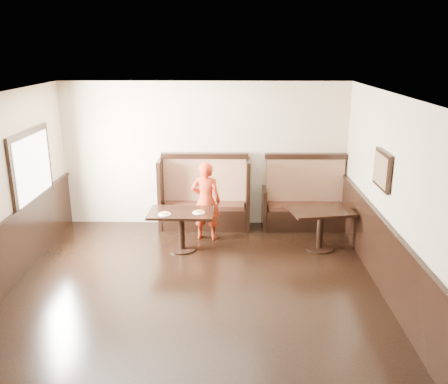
{
  "coord_description": "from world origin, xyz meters",
  "views": [
    {
      "loc": [
        0.53,
        -5.48,
        3.41
      ],
      "look_at": [
        0.4,
        2.35,
        1.0
      ],
      "focal_mm": 38.0,
      "sensor_mm": 36.0,
      "label": 1
    }
  ],
  "objects_px": {
    "booth_main": "(205,201)",
    "child": "(206,201)",
    "booth_neighbor": "(305,204)",
    "table_neighbor": "(321,220)",
    "table_main": "(181,221)"
  },
  "relations": [
    {
      "from": "booth_main",
      "to": "booth_neighbor",
      "type": "relative_size",
      "value": 1.06
    },
    {
      "from": "booth_neighbor",
      "to": "table_neighbor",
      "type": "bearing_deg",
      "value": -83.51
    },
    {
      "from": "booth_main",
      "to": "booth_neighbor",
      "type": "distance_m",
      "value": 1.95
    },
    {
      "from": "table_main",
      "to": "child",
      "type": "height_order",
      "value": "child"
    },
    {
      "from": "booth_main",
      "to": "table_neighbor",
      "type": "relative_size",
      "value": 1.52
    },
    {
      "from": "booth_main",
      "to": "table_main",
      "type": "bearing_deg",
      "value": -106.3
    },
    {
      "from": "booth_main",
      "to": "booth_neighbor",
      "type": "bearing_deg",
      "value": -0.05
    },
    {
      "from": "booth_main",
      "to": "child",
      "type": "distance_m",
      "value": 0.67
    },
    {
      "from": "child",
      "to": "booth_main",
      "type": "bearing_deg",
      "value": -77.2
    },
    {
      "from": "booth_main",
      "to": "booth_neighbor",
      "type": "xyz_separation_m",
      "value": [
        1.95,
        -0.0,
        -0.05
      ]
    },
    {
      "from": "table_main",
      "to": "child",
      "type": "distance_m",
      "value": 0.68
    },
    {
      "from": "table_neighbor",
      "to": "child",
      "type": "xyz_separation_m",
      "value": [
        -2.01,
        0.43,
        0.19
      ]
    },
    {
      "from": "booth_neighbor",
      "to": "table_main",
      "type": "bearing_deg",
      "value": -153.35
    },
    {
      "from": "booth_neighbor",
      "to": "table_neighbor",
      "type": "height_order",
      "value": "booth_neighbor"
    },
    {
      "from": "booth_neighbor",
      "to": "table_neighbor",
      "type": "xyz_separation_m",
      "value": [
        0.12,
        -1.06,
        0.06
      ]
    }
  ]
}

